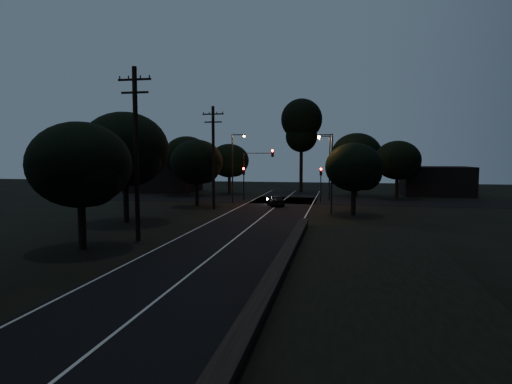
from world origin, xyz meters
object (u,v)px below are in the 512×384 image
(signal_left, at_px, (244,178))
(utility_pole_mid, at_px, (136,151))
(streetlight_c, at_px, (330,168))
(streetlight_b, at_px, (328,163))
(signal_right, at_px, (321,179))
(utility_pole_far, at_px, (213,156))
(streetlight_a, at_px, (234,163))
(signal_mast, at_px, (257,165))
(car, at_px, (276,200))
(tall_pine, at_px, (301,125))

(signal_left, bearing_deg, utility_pole_mid, -93.21)
(utility_pole_mid, relative_size, streetlight_c, 1.47)
(streetlight_b, bearing_deg, streetlight_c, -87.86)
(signal_right, distance_m, streetlight_b, 4.45)
(streetlight_c, bearing_deg, utility_pole_mid, -128.26)
(utility_pole_far, xyz_separation_m, streetlight_c, (11.83, -2.00, -1.13))
(streetlight_b, height_order, streetlight_c, streetlight_b)
(streetlight_a, bearing_deg, signal_left, 70.41)
(utility_pole_mid, xyz_separation_m, utility_pole_far, (0.00, 17.00, -0.25))
(utility_pole_far, bearing_deg, streetlight_c, -9.60)
(signal_right, bearing_deg, signal_mast, 179.97)
(streetlight_b, relative_size, streetlight_c, 1.07)
(utility_pole_far, distance_m, streetlight_a, 6.10)
(streetlight_a, relative_size, streetlight_b, 1.00)
(utility_pole_mid, bearing_deg, car, 74.23)
(signal_mast, relative_size, car, 1.78)
(utility_pole_far, relative_size, signal_left, 2.56)
(streetlight_c, distance_m, car, 9.16)
(signal_left, height_order, streetlight_c, streetlight_c)
(tall_pine, relative_size, signal_mast, 2.26)
(signal_left, bearing_deg, streetlight_c, -43.76)
(tall_pine, bearing_deg, streetlight_a, -110.36)
(utility_pole_far, xyz_separation_m, signal_mast, (3.09, 7.99, -1.15))
(utility_pole_mid, distance_m, signal_right, 27.30)
(signal_right, distance_m, streetlight_c, 10.18)
(utility_pole_mid, distance_m, streetlight_c, 19.15)
(utility_pole_mid, height_order, signal_mast, utility_pole_mid)
(streetlight_a, distance_m, streetlight_c, 13.72)
(utility_pole_far, bearing_deg, streetlight_b, 46.70)
(signal_left, xyz_separation_m, streetlight_c, (10.43, -9.99, 1.51))
(signal_left, bearing_deg, utility_pole_far, -99.94)
(utility_pole_far, height_order, car, utility_pole_far)
(utility_pole_far, xyz_separation_m, streetlight_b, (11.31, 12.00, -0.85))
(tall_pine, height_order, car, tall_pine)
(signal_left, distance_m, streetlight_a, 2.77)
(streetlight_b, bearing_deg, signal_mast, -154.01)
(tall_pine, xyz_separation_m, car, (-1.10, -19.12, -9.57))
(streetlight_a, bearing_deg, utility_pole_far, -96.59)
(streetlight_a, bearing_deg, tall_pine, 69.64)
(signal_left, bearing_deg, signal_mast, 0.13)
(signal_right, bearing_deg, streetlight_c, -82.98)
(signal_right, xyz_separation_m, car, (-4.70, -4.11, -2.24))
(utility_pole_far, height_order, signal_left, utility_pole_far)
(utility_pole_mid, height_order, streetlight_b, utility_pole_mid)
(streetlight_c, bearing_deg, car, 135.26)
(tall_pine, bearing_deg, streetlight_b, -68.62)
(signal_left, relative_size, streetlight_c, 0.55)
(streetlight_c, bearing_deg, signal_mast, 131.19)
(utility_pole_far, height_order, streetlight_b, utility_pole_far)
(utility_pole_mid, relative_size, utility_pole_far, 1.05)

